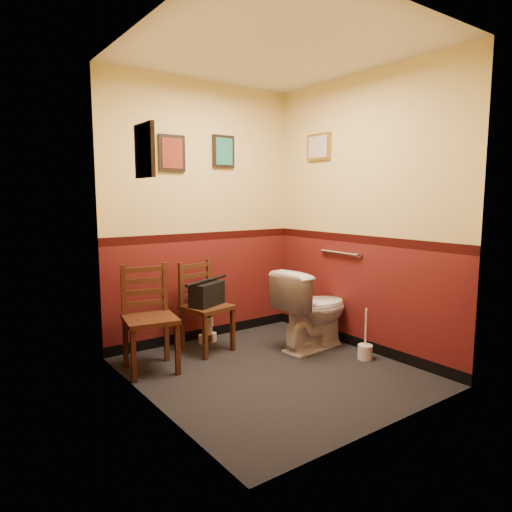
% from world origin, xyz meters
% --- Properties ---
extents(floor, '(2.20, 2.40, 0.00)m').
position_xyz_m(floor, '(0.00, 0.00, 0.00)').
color(floor, black).
rests_on(floor, ground).
extents(ceiling, '(2.20, 2.40, 0.00)m').
position_xyz_m(ceiling, '(0.00, 0.00, 2.70)').
color(ceiling, silver).
rests_on(ceiling, ground).
extents(wall_back, '(2.20, 0.00, 2.70)m').
position_xyz_m(wall_back, '(0.00, 1.20, 1.35)').
color(wall_back, '#571614').
rests_on(wall_back, ground).
extents(wall_front, '(2.20, 0.00, 2.70)m').
position_xyz_m(wall_front, '(0.00, -1.20, 1.35)').
color(wall_front, '#571614').
rests_on(wall_front, ground).
extents(wall_left, '(0.00, 2.40, 2.70)m').
position_xyz_m(wall_left, '(-1.10, 0.00, 1.35)').
color(wall_left, '#571614').
rests_on(wall_left, ground).
extents(wall_right, '(0.00, 2.40, 2.70)m').
position_xyz_m(wall_right, '(1.10, 0.00, 1.35)').
color(wall_right, '#571614').
rests_on(wall_right, ground).
extents(grab_bar, '(0.05, 0.56, 0.06)m').
position_xyz_m(grab_bar, '(1.07, 0.25, 0.95)').
color(grab_bar, silver).
rests_on(grab_bar, wall_right).
extents(framed_print_back_a, '(0.28, 0.04, 0.36)m').
position_xyz_m(framed_print_back_a, '(-0.35, 1.18, 1.95)').
color(framed_print_back_a, black).
rests_on(framed_print_back_a, wall_back).
extents(framed_print_back_b, '(0.26, 0.04, 0.34)m').
position_xyz_m(framed_print_back_b, '(0.25, 1.18, 2.00)').
color(framed_print_back_b, black).
rests_on(framed_print_back_b, wall_back).
extents(framed_print_left, '(0.04, 0.30, 0.38)m').
position_xyz_m(framed_print_left, '(-1.08, 0.10, 1.85)').
color(framed_print_left, black).
rests_on(framed_print_left, wall_left).
extents(framed_print_right, '(0.04, 0.34, 0.28)m').
position_xyz_m(framed_print_right, '(1.08, 0.60, 2.05)').
color(framed_print_right, olive).
rests_on(framed_print_right, wall_right).
extents(toilet, '(0.84, 0.51, 0.80)m').
position_xyz_m(toilet, '(0.72, 0.27, 0.40)').
color(toilet, white).
rests_on(toilet, floor).
extents(toilet_brush, '(0.14, 0.14, 0.49)m').
position_xyz_m(toilet_brush, '(0.90, -0.27, 0.08)').
color(toilet_brush, silver).
rests_on(toilet_brush, floor).
extents(chair_left, '(0.51, 0.51, 0.93)m').
position_xyz_m(chair_left, '(-0.84, 0.69, 0.47)').
color(chair_left, '#442514').
rests_on(chair_left, floor).
extents(chair_right, '(0.48, 0.48, 0.89)m').
position_xyz_m(chair_right, '(-0.19, 0.86, 0.44)').
color(chair_right, '#442514').
rests_on(chair_right, floor).
extents(handbag, '(0.41, 0.31, 0.27)m').
position_xyz_m(handbag, '(-0.18, 0.82, 0.58)').
color(handbag, black).
rests_on(handbag, chair_right).
extents(tp_stack, '(0.21, 0.13, 0.27)m').
position_xyz_m(tp_stack, '(-0.05, 1.04, 0.11)').
color(tp_stack, silver).
rests_on(tp_stack, floor).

